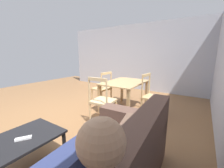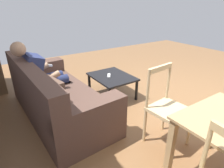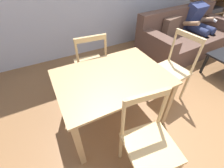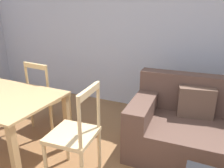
{
  "view_description": "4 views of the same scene",
  "coord_description": "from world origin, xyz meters",
  "px_view_note": "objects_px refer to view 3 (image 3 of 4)",
  "views": [
    {
      "loc": [
        1.8,
        2.52,
        1.37
      ],
      "look_at": [
        -0.06,
        1.31,
        0.9
      ],
      "focal_mm": 22.35,
      "sensor_mm": 36.0,
      "label": 1
    },
    {
      "loc": [
        -1.48,
        2.52,
        1.62
      ],
      "look_at": [
        1.13,
        0.8,
        0.24
      ],
      "focal_mm": 29.73,
      "sensor_mm": 36.0,
      "label": 2
    },
    {
      "loc": [
        -1.77,
        -0.17,
        1.7
      ],
      "look_at": [
        -1.2,
        0.94,
        0.6
      ],
      "focal_mm": 24.03,
      "sensor_mm": 36.0,
      "label": 3
    },
    {
      "loc": [
        0.79,
        -0.5,
        1.59
      ],
      "look_at": [
        -0.06,
        1.31,
        0.9
      ],
      "focal_mm": 34.7,
      "sensor_mm": 36.0,
      "label": 4
    }
  ],
  "objects_px": {
    "dining_chair_facing_couch": "(171,70)",
    "dining_chair_near_wall": "(90,64)",
    "person_lounging": "(197,22)",
    "dining_table": "(112,84)",
    "couch": "(184,37)",
    "dining_chair_by_doorway": "(149,144)"
  },
  "relations": [
    {
      "from": "dining_chair_by_doorway",
      "to": "dining_table",
      "type": "bearing_deg",
      "value": 90.33
    },
    {
      "from": "couch",
      "to": "dining_chair_near_wall",
      "type": "height_order",
      "value": "dining_chair_near_wall"
    },
    {
      "from": "dining_table",
      "to": "dining_chair_by_doorway",
      "type": "distance_m",
      "value": 0.71
    },
    {
      "from": "person_lounging",
      "to": "dining_chair_facing_couch",
      "type": "xyz_separation_m",
      "value": [
        -1.68,
        -1.01,
        -0.1
      ]
    },
    {
      "from": "couch",
      "to": "dining_chair_near_wall",
      "type": "bearing_deg",
      "value": -173.76
    },
    {
      "from": "couch",
      "to": "dining_chair_facing_couch",
      "type": "distance_m",
      "value": 1.64
    },
    {
      "from": "person_lounging",
      "to": "dining_table",
      "type": "bearing_deg",
      "value": -158.78
    },
    {
      "from": "dining_chair_near_wall",
      "to": "couch",
      "type": "bearing_deg",
      "value": 6.24
    },
    {
      "from": "couch",
      "to": "dining_chair_by_doorway",
      "type": "bearing_deg",
      "value": -144.02
    },
    {
      "from": "dining_chair_facing_couch",
      "to": "dining_table",
      "type": "bearing_deg",
      "value": -179.83
    },
    {
      "from": "person_lounging",
      "to": "dining_chair_by_doorway",
      "type": "bearing_deg",
      "value": -146.72
    },
    {
      "from": "dining_table",
      "to": "dining_chair_near_wall",
      "type": "distance_m",
      "value": 0.71
    },
    {
      "from": "couch",
      "to": "person_lounging",
      "type": "bearing_deg",
      "value": 11.44
    },
    {
      "from": "person_lounging",
      "to": "dining_table",
      "type": "xyz_separation_m",
      "value": [
        -2.61,
        -1.01,
        0.03
      ]
    },
    {
      "from": "person_lounging",
      "to": "dining_chair_facing_couch",
      "type": "relative_size",
      "value": 1.16
    },
    {
      "from": "dining_chair_facing_couch",
      "to": "dining_chair_near_wall",
      "type": "bearing_deg",
      "value": 143.26
    },
    {
      "from": "dining_table",
      "to": "dining_chair_facing_couch",
      "type": "bearing_deg",
      "value": 0.17
    },
    {
      "from": "person_lounging",
      "to": "dining_chair_near_wall",
      "type": "bearing_deg",
      "value": -173.07
    },
    {
      "from": "person_lounging",
      "to": "dining_chair_facing_couch",
      "type": "bearing_deg",
      "value": -149.04
    },
    {
      "from": "couch",
      "to": "dining_chair_facing_couch",
      "type": "xyz_separation_m",
      "value": [
        -1.34,
        -0.94,
        0.17
      ]
    },
    {
      "from": "dining_chair_near_wall",
      "to": "dining_chair_by_doorway",
      "type": "height_order",
      "value": "dining_chair_near_wall"
    },
    {
      "from": "person_lounging",
      "to": "dining_chair_near_wall",
      "type": "xyz_separation_m",
      "value": [
        -2.61,
        -0.32,
        -0.12
      ]
    }
  ]
}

